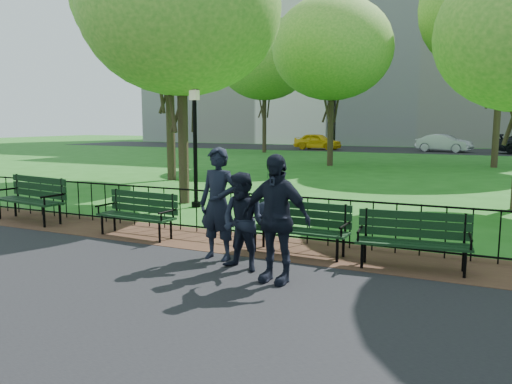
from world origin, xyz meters
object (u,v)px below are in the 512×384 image
at_px(tree_far_w, 264,59).
at_px(tree_far_c, 332,48).
at_px(park_bench_right_a, 413,234).
at_px(sedan_silver, 444,143).
at_px(person_mid, 243,222).
at_px(park_bench_main, 284,219).
at_px(tree_far_e, 505,6).
at_px(person_left, 218,204).
at_px(taxi, 318,141).
at_px(park_bench_left_b, 33,194).
at_px(tree_near_w, 181,9).
at_px(park_bench_left_a, 139,209).
at_px(person_right, 275,218).
at_px(lamppost, 195,142).

bearing_deg(tree_far_w, tree_far_c, -49.00).
relative_size(park_bench_right_a, sedan_silver, 0.43).
xyz_separation_m(tree_far_c, person_mid, (4.18, -18.46, -5.17)).
relative_size(park_bench_main, tree_far_e, 0.15).
bearing_deg(person_mid, person_left, 158.03).
bearing_deg(tree_far_c, taxi, 110.52).
bearing_deg(sedan_silver, park_bench_main, -164.47).
height_order(park_bench_left_b, tree_near_w, tree_near_w).
distance_m(park_bench_left_a, person_mid, 3.14).
bearing_deg(park_bench_right_a, park_bench_left_b, 172.93).
height_order(park_bench_left_a, person_right, person_right).
height_order(park_bench_main, park_bench_left_a, park_bench_main).
relative_size(tree_far_e, person_left, 6.03).
bearing_deg(tree_near_w, person_mid, -49.16).
distance_m(park_bench_main, lamppost, 5.30).
distance_m(park_bench_right_a, person_right, 2.27).
distance_m(park_bench_left_a, park_bench_right_a, 5.23).
relative_size(lamppost, tree_far_w, 0.33).
distance_m(park_bench_left_a, taxi, 32.18).
height_order(park_bench_main, sedan_silver, sedan_silver).
bearing_deg(tree_near_w, tree_far_c, 89.11).
relative_size(park_bench_right_a, lamppost, 0.54).
bearing_deg(tree_far_w, park_bench_main, -65.19).
bearing_deg(park_bench_left_a, tree_far_e, 75.64).
bearing_deg(tree_far_c, park_bench_right_a, -69.36).
xyz_separation_m(park_bench_left_a, tree_far_w, (-9.00, 26.16, 6.25)).
distance_m(park_bench_left_a, person_right, 3.86).
bearing_deg(person_left, tree_far_e, 81.24).
bearing_deg(park_bench_main, tree_far_e, 81.93).
xyz_separation_m(park_bench_left_a, person_mid, (2.90, -1.19, 0.21)).
bearing_deg(park_bench_left_a, park_bench_main, 4.31).
bearing_deg(tree_far_w, taxi, 65.80).
bearing_deg(tree_far_e, park_bench_right_a, -93.57).
bearing_deg(park_bench_main, person_right, -70.94).
bearing_deg(tree_far_e, tree_far_w, 157.44).
xyz_separation_m(park_bench_right_a, person_left, (-2.98, -0.79, 0.38)).
height_order(tree_far_w, taxi, tree_far_w).
xyz_separation_m(park_bench_right_a, lamppost, (-6.05, 3.44, 1.19)).
height_order(tree_far_w, person_left, tree_far_w).
bearing_deg(tree_far_e, person_left, -101.60).
distance_m(park_bench_left_b, tree_far_c, 17.98).
distance_m(park_bench_main, tree_far_e, 21.22).
xyz_separation_m(park_bench_left_a, taxi, (-6.60, 31.49, 0.12)).
relative_size(park_bench_right_a, person_right, 0.95).
bearing_deg(park_bench_main, tree_near_w, 141.48).
bearing_deg(sedan_silver, park_bench_left_b, -175.40).
distance_m(lamppost, sedan_silver, 29.24).
distance_m(park_bench_main, park_bench_left_b, 6.22).
bearing_deg(tree_far_c, tree_far_w, 131.00).
distance_m(park_bench_left_a, sedan_silver, 32.55).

